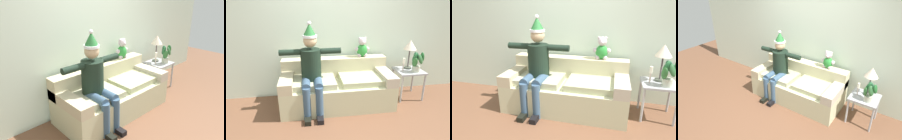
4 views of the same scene
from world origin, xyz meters
TOP-DOWN VIEW (x-y plane):
  - ground_plane at (0.00, 0.00)m, footprint 10.00×10.00m
  - back_wall at (0.00, 1.55)m, footprint 7.00×0.10m
  - couch at (0.00, 1.02)m, footprint 1.97×0.88m
  - person_seated at (-0.45, 0.86)m, footprint 1.02×0.77m
  - teddy_bear at (0.53, 1.30)m, footprint 0.29×0.17m
  - side_table at (1.42, 1.06)m, footprint 0.51×0.48m
  - table_lamp at (1.43, 1.16)m, footprint 0.24×0.24m
  - potted_plant at (1.49, 0.95)m, footprint 0.26×0.22m
  - candle_tall at (1.28, 1.04)m, footprint 0.04×0.04m

SIDE VIEW (x-z plane):
  - ground_plane at x=0.00m, z-range 0.00..0.00m
  - couch at x=0.00m, z-range -0.07..0.74m
  - side_table at x=1.42m, z-range 0.19..0.76m
  - candle_tall at x=1.28m, z-range 0.60..0.86m
  - potted_plant at x=1.49m, z-range 0.57..0.97m
  - person_seated at x=-0.45m, z-range 0.01..1.55m
  - teddy_bear at x=0.53m, z-range 0.79..1.17m
  - table_lamp at x=1.43m, z-range 0.73..1.29m
  - back_wall at x=0.00m, z-range 0.00..2.70m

